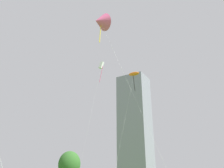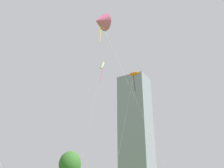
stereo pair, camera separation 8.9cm
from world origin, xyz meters
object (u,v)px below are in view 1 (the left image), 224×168
object	(u,v)px
kite_flying_0	(101,66)
distant_highrise_0	(135,129)
park_tree_0	(69,164)
kite_flying_5	(134,74)
kite_flying_1	(100,22)

from	to	relation	value
kite_flying_0	distant_highrise_0	size ratio (longest dim) A/B	0.41
kite_flying_0	park_tree_0	size ratio (longest dim) A/B	2.95
park_tree_0	kite_flying_5	bearing A→B (deg)	-26.27
distant_highrise_0	kite_flying_5	bearing A→B (deg)	-64.79
kite_flying_0	distant_highrise_0	bearing A→B (deg)	106.30
kite_flying_0	kite_flying_5	size ratio (longest dim) A/B	1.27
kite_flying_0	kite_flying_1	xyz separation A→B (m)	(9.29, -17.31, -3.06)
kite_flying_1	kite_flying_5	world-z (taller)	kite_flying_1
kite_flying_5	distant_highrise_0	world-z (taller)	distant_highrise_0
kite_flying_1	distant_highrise_0	bearing A→B (deg)	108.27
distant_highrise_0	kite_flying_1	bearing A→B (deg)	-67.00
kite_flying_0	kite_flying_5	distance (m)	12.18
kite_flying_0	kite_flying_1	bearing A→B (deg)	-61.78
kite_flying_5	park_tree_0	distance (m)	26.60
park_tree_0	distant_highrise_0	distance (m)	95.43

